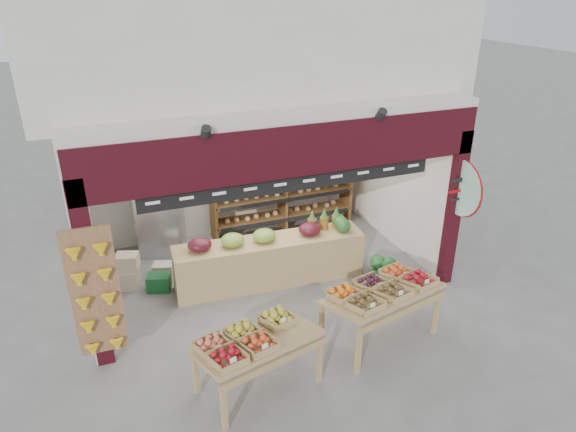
# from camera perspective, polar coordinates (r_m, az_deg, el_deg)

# --- Properties ---
(ground) EXTENTS (60.00, 60.00, 0.00)m
(ground) POSITION_cam_1_polar(r_m,az_deg,el_deg) (8.82, -1.87, -7.35)
(ground) COLOR slate
(ground) RESTS_ON ground
(shop_structure) EXTENTS (6.36, 5.12, 5.40)m
(shop_structure) POSITION_cam_1_polar(r_m,az_deg,el_deg) (9.04, -5.94, 19.79)
(shop_structure) COLOR silver
(shop_structure) RESTS_ON ground
(banana_board) EXTENTS (0.60, 0.15, 1.80)m
(banana_board) POSITION_cam_1_polar(r_m,az_deg,el_deg) (6.88, -20.56, -8.35)
(banana_board) COLOR #936A43
(banana_board) RESTS_ON ground
(gift_sign) EXTENTS (0.04, 0.93, 0.92)m
(gift_sign) POSITION_cam_1_polar(r_m,az_deg,el_deg) (8.42, 18.69, 2.98)
(gift_sign) COLOR #A7D2B8
(gift_sign) RESTS_ON ground
(back_shelving) EXTENTS (2.91, 0.48, 1.81)m
(back_shelving) POSITION_cam_1_polar(r_m,az_deg,el_deg) (10.17, -0.61, 4.28)
(back_shelving) COLOR brown
(back_shelving) RESTS_ON ground
(refrigerator) EXTENTS (0.96, 0.96, 1.92)m
(refrigerator) POSITION_cam_1_polar(r_m,az_deg,el_deg) (9.67, -14.14, 1.32)
(refrigerator) COLOR silver
(refrigerator) RESTS_ON ground
(cardboard_stack) EXTENTS (1.05, 0.75, 0.61)m
(cardboard_stack) POSITION_cam_1_polar(r_m,az_deg,el_deg) (8.95, -15.92, -6.22)
(cardboard_stack) COLOR silver
(cardboard_stack) RESTS_ON ground
(mid_counter) EXTENTS (3.20, 0.83, 1.01)m
(mid_counter) POSITION_cam_1_polar(r_m,az_deg,el_deg) (8.62, -2.10, -4.81)
(mid_counter) COLOR tan
(mid_counter) RESTS_ON ground
(display_table_left) EXTENTS (1.63, 1.15, 0.96)m
(display_table_left) POSITION_cam_1_polar(r_m,az_deg,el_deg) (6.37, -4.30, -13.74)
(display_table_left) COLOR tan
(display_table_left) RESTS_ON ground
(display_table_right) EXTENTS (1.74, 1.21, 1.02)m
(display_table_right) POSITION_cam_1_polar(r_m,az_deg,el_deg) (7.26, 10.42, -8.15)
(display_table_right) COLOR tan
(display_table_right) RESTS_ON ground
(watermelon_pile) EXTENTS (0.68, 0.65, 0.49)m
(watermelon_pile) POSITION_cam_1_polar(r_m,az_deg,el_deg) (8.84, 11.04, -6.41)
(watermelon_pile) COLOR #17461C
(watermelon_pile) RESTS_ON ground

